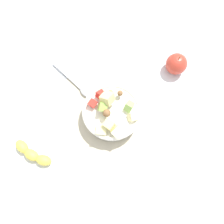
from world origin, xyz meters
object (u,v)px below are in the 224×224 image
banana_whole (32,154)px  serving_spoon (79,85)px  salad_bowl (112,113)px  whole_apple (176,64)px

banana_whole → serving_spoon: bearing=-89.1°
salad_bowl → serving_spoon: (0.17, -0.04, -0.03)m
banana_whole → whole_apple: bearing=-117.0°
serving_spoon → whole_apple: 0.38m
serving_spoon → whole_apple: bearing=-139.0°
serving_spoon → banana_whole: 0.30m
salad_bowl → whole_apple: salad_bowl is taller
salad_bowl → whole_apple: size_ratio=2.23×
serving_spoon → whole_apple: size_ratio=2.29×
salad_bowl → whole_apple: bearing=-111.3°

